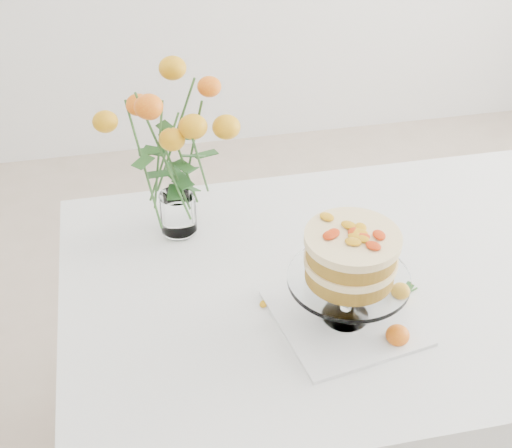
# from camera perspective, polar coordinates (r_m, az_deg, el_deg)

# --- Properties ---
(table) EXTENTS (1.43, 0.93, 0.76)m
(table) POSITION_cam_1_polar(r_m,az_deg,el_deg) (1.75, 8.65, -6.08)
(table) COLOR tan
(table) RESTS_ON ground
(napkin) EXTENTS (0.33, 0.33, 0.01)m
(napkin) POSITION_cam_1_polar(r_m,az_deg,el_deg) (1.58, 7.12, -7.43)
(napkin) COLOR white
(napkin) RESTS_ON table
(cake_stand) EXTENTS (0.26, 0.26, 0.23)m
(cake_stand) POSITION_cam_1_polar(r_m,az_deg,el_deg) (1.47, 7.58, -2.94)
(cake_stand) COLOR white
(cake_stand) RESTS_ON napkin
(rose_vase) EXTENTS (0.33, 0.33, 0.45)m
(rose_vase) POSITION_cam_1_polar(r_m,az_deg,el_deg) (1.67, -6.70, 6.63)
(rose_vase) COLOR white
(rose_vase) RESTS_ON table
(loose_rose_near) EXTENTS (0.07, 0.05, 0.04)m
(loose_rose_near) POSITION_cam_1_polar(r_m,az_deg,el_deg) (1.63, 11.47, -5.42)
(loose_rose_near) COLOR orange
(loose_rose_near) RESTS_ON table
(loose_rose_far) EXTENTS (0.09, 0.05, 0.04)m
(loose_rose_far) POSITION_cam_1_polar(r_m,az_deg,el_deg) (1.53, 11.28, -8.72)
(loose_rose_far) COLOR #E4440B
(loose_rose_far) RESTS_ON table
(stray_petal_a) EXTENTS (0.03, 0.02, 0.00)m
(stray_petal_a) POSITION_cam_1_polar(r_m,az_deg,el_deg) (1.59, 5.98, -6.88)
(stray_petal_a) COLOR orange
(stray_petal_a) RESTS_ON table
(stray_petal_b) EXTENTS (0.03, 0.02, 0.00)m
(stray_petal_b) POSITION_cam_1_polar(r_m,az_deg,el_deg) (1.59, 9.86, -7.28)
(stray_petal_b) COLOR orange
(stray_petal_b) RESTS_ON table
(stray_petal_c) EXTENTS (0.03, 0.02, 0.00)m
(stray_petal_c) POSITION_cam_1_polar(r_m,az_deg,el_deg) (1.58, 11.73, -8.02)
(stray_petal_c) COLOR orange
(stray_petal_c) RESTS_ON table
(stray_petal_d) EXTENTS (0.03, 0.02, 0.00)m
(stray_petal_d) POSITION_cam_1_polar(r_m,az_deg,el_deg) (1.60, 0.62, -6.41)
(stray_petal_d) COLOR orange
(stray_petal_d) RESTS_ON table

